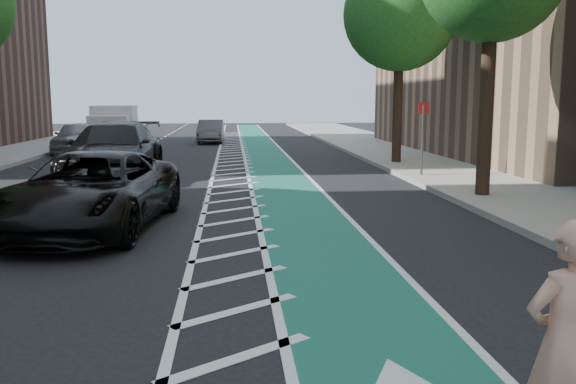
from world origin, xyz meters
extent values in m
plane|color=black|center=(0.00, 0.00, 0.00)|extent=(120.00, 120.00, 0.00)
cube|color=#1B6046|center=(3.00, 10.00, 0.01)|extent=(2.00, 90.00, 0.01)
cube|color=silver|center=(1.50, 10.00, 0.01)|extent=(1.40, 90.00, 0.01)
cube|color=gray|center=(9.50, 10.00, 0.07)|extent=(5.00, 90.00, 0.15)
cube|color=gray|center=(7.05, 10.00, 0.08)|extent=(0.12, 90.00, 0.16)
cylinder|color=#382619|center=(7.90, 8.00, 2.20)|extent=(0.36, 0.36, 4.40)
cylinder|color=#382619|center=(7.90, 16.00, 2.20)|extent=(0.36, 0.36, 4.40)
sphere|color=#1C4E1A|center=(7.90, 16.00, 5.80)|extent=(4.20, 4.20, 4.20)
cylinder|color=#4C4C4C|center=(7.60, 12.00, 1.20)|extent=(0.08, 0.08, 2.40)
cube|color=red|center=(7.60, 12.00, 2.30)|extent=(0.35, 0.02, 0.35)
imported|color=tan|center=(3.70, -3.50, 0.96)|extent=(0.68, 0.50, 1.71)
imported|color=black|center=(-1.32, 5.06, 0.77)|extent=(3.22, 5.83, 1.55)
imported|color=black|center=(-2.40, 13.09, 0.92)|extent=(2.74, 6.39, 1.84)
imported|color=gray|center=(-6.00, 23.09, 0.77)|extent=(1.95, 4.57, 1.54)
imported|color=#545358|center=(0.20, 29.63, 0.68)|extent=(1.53, 4.17, 1.36)
cube|color=silver|center=(-5.73, 31.42, 1.10)|extent=(2.60, 3.64, 2.20)
cube|color=silver|center=(-5.59, 28.78, 0.82)|extent=(2.29, 1.87, 1.65)
cylinder|color=black|center=(-6.56, 28.29, 0.38)|extent=(0.32, 0.78, 0.77)
cylinder|color=black|center=(-4.58, 28.40, 0.38)|extent=(0.32, 0.78, 0.77)
cylinder|color=black|center=(-6.77, 32.25, 0.38)|extent=(0.32, 0.78, 0.77)
cylinder|color=black|center=(-4.79, 32.35, 0.38)|extent=(0.32, 0.78, 0.77)
cylinder|color=#DB510B|center=(-1.80, 14.00, 0.49)|extent=(0.57, 0.57, 0.99)
cylinder|color=silver|center=(-1.80, 14.00, 0.33)|extent=(0.58, 0.58, 0.13)
cylinder|color=silver|center=(-1.80, 14.00, 0.64)|extent=(0.58, 0.58, 0.13)
cylinder|color=black|center=(-1.80, 14.00, 0.02)|extent=(0.72, 0.72, 0.04)
cylinder|color=#E5540C|center=(-2.40, 14.50, 0.44)|extent=(0.51, 0.51, 0.89)
cylinder|color=silver|center=(-2.40, 14.50, 0.30)|extent=(0.52, 0.52, 0.12)
cylinder|color=silver|center=(-2.40, 14.50, 0.57)|extent=(0.52, 0.52, 0.12)
cylinder|color=black|center=(-2.40, 14.50, 0.02)|extent=(0.65, 0.65, 0.04)
camera|label=1|loc=(1.48, -7.22, 2.59)|focal=38.00mm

